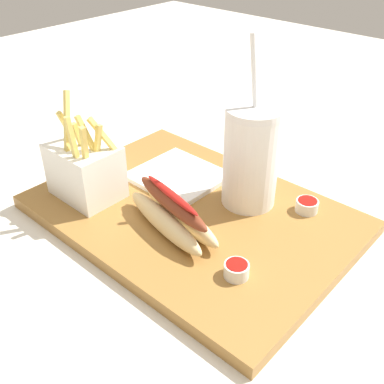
{
  "coord_description": "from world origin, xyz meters",
  "views": [
    {
      "loc": [
        -0.38,
        0.42,
        0.42
      ],
      "look_at": [
        0.0,
        0.0,
        0.05
      ],
      "focal_mm": 42.66,
      "sensor_mm": 36.0,
      "label": 1
    }
  ],
  "objects": [
    {
      "name": "ketchup_cup_1",
      "position": [
        -0.14,
        0.07,
        0.03
      ],
      "size": [
        0.03,
        0.03,
        0.02
      ],
      "color": "white",
      "rests_on": "food_tray"
    },
    {
      "name": "ground_plane",
      "position": [
        0.0,
        0.0,
        -0.01
      ],
      "size": [
        2.4,
        2.4,
        0.02
      ],
      "primitive_type": "cube",
      "color": "silver"
    },
    {
      "name": "hot_dog_1",
      "position": [
        -0.01,
        0.05,
        0.04
      ],
      "size": [
        0.18,
        0.09,
        0.06
      ],
      "color": "#E5C689",
      "rests_on": "food_tray"
    },
    {
      "name": "napkin_stack",
      "position": [
        0.08,
        -0.05,
        0.02
      ],
      "size": [
        0.14,
        0.13,
        0.01
      ],
      "primitive_type": "cube",
      "rotation": [
        0.0,
        0.0,
        -0.01
      ],
      "color": "white",
      "rests_on": "food_tray"
    },
    {
      "name": "ketchup_cup_2",
      "position": [
        -0.13,
        -0.11,
        0.03
      ],
      "size": [
        0.03,
        0.03,
        0.02
      ],
      "color": "white",
      "rests_on": "food_tray"
    },
    {
      "name": "fries_basket",
      "position": [
        0.15,
        0.08,
        0.07
      ],
      "size": [
        0.1,
        0.08,
        0.16
      ],
      "color": "white",
      "rests_on": "food_tray"
    },
    {
      "name": "soda_cup",
      "position": [
        -0.05,
        -0.07,
        0.1
      ],
      "size": [
        0.08,
        0.08,
        0.25
      ],
      "color": "white",
      "rests_on": "food_tray"
    },
    {
      "name": "food_tray",
      "position": [
        0.0,
        0.0,
        0.01
      ],
      "size": [
        0.46,
        0.33,
        0.02
      ],
      "primitive_type": "cube",
      "color": "olive",
      "rests_on": "ground_plane"
    }
  ]
}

